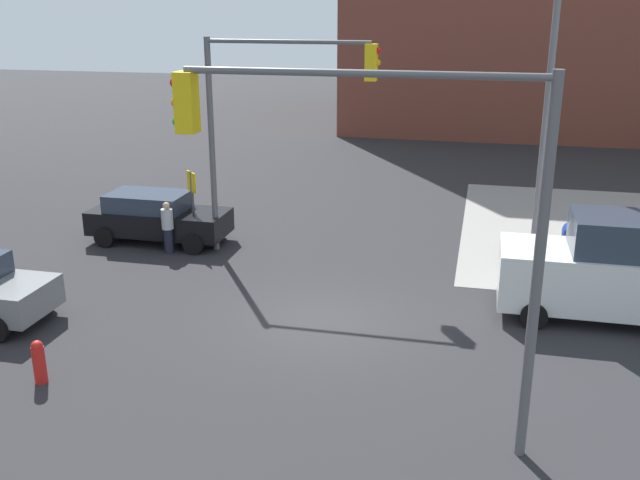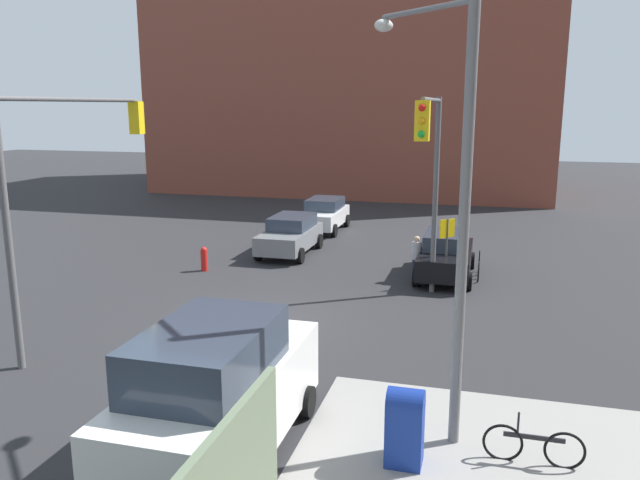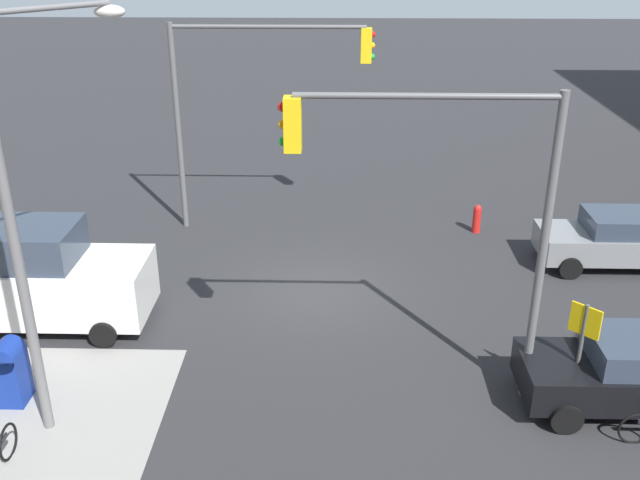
{
  "view_description": "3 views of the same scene",
  "coord_description": "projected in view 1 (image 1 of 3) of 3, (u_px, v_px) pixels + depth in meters",
  "views": [
    {
      "loc": [
        3.52,
        -15.55,
        7.4
      ],
      "look_at": [
        -0.07,
        -0.08,
        2.12
      ],
      "focal_mm": 40.0,
      "sensor_mm": 36.0,
      "label": 1
    },
    {
      "loc": [
        16.21,
        6.18,
        6.22
      ],
      "look_at": [
        -0.41,
        1.66,
        2.5
      ],
      "focal_mm": 35.0,
      "sensor_mm": 36.0,
      "label": 2
    },
    {
      "loc": [
        -0.51,
        17.11,
        9.22
      ],
      "look_at": [
        -0.1,
        1.48,
        2.2
      ],
      "focal_mm": 40.0,
      "sensor_mm": 36.0,
      "label": 3
    }
  ],
  "objects": [
    {
      "name": "ground_plane",
      "position": [
        324.0,
        321.0,
        17.46
      ],
      "size": [
        120.0,
        120.0,
        0.0
      ],
      "primitive_type": "plane",
      "color": "#28282B"
    },
    {
      "name": "traffic_signal_nw_corner",
      "position": [
        273.0,
        104.0,
        20.71
      ],
      "size": [
        5.18,
        0.36,
        6.5
      ],
      "color": "#59595B",
      "rests_on": "ground"
    },
    {
      "name": "traffic_signal_se_corner",
      "position": [
        391.0,
        183.0,
        11.37
      ],
      "size": [
        6.17,
        0.36,
        6.5
      ],
      "color": "#59595B",
      "rests_on": "ground"
    },
    {
      "name": "street_lamp_corner",
      "position": [
        539.0,
        105.0,
        20.03
      ],
      "size": [
        2.0,
        2.05,
        8.0
      ],
      "color": "slate",
      "rests_on": "ground"
    },
    {
      "name": "warning_sign_two_way",
      "position": [
        192.0,
        194.0,
        22.61
      ],
      "size": [
        0.48,
        0.48,
        2.4
      ],
      "color": "#4C4C4C",
      "rests_on": "ground"
    },
    {
      "name": "mailbox_blue",
      "position": [
        572.0,
        246.0,
        20.51
      ],
      "size": [
        0.56,
        0.64,
        1.43
      ],
      "color": "navy",
      "rests_on": "ground"
    },
    {
      "name": "fire_hydrant",
      "position": [
        39.0,
        361.0,
        14.5
      ],
      "size": [
        0.26,
        0.26,
        0.94
      ],
      "color": "red",
      "rests_on": "ground"
    },
    {
      "name": "coupe_black",
      "position": [
        157.0,
        217.0,
        23.06
      ],
      "size": [
        4.46,
        2.02,
        1.62
      ],
      "color": "black",
      "rests_on": "ground"
    },
    {
      "name": "van_white_delivery",
      "position": [
        618.0,
        270.0,
        17.24
      ],
      "size": [
        5.4,
        2.32,
        2.62
      ],
      "color": "white",
      "rests_on": "ground"
    },
    {
      "name": "pedestrian_crossing",
      "position": [
        168.0,
        227.0,
        21.95
      ],
      "size": [
        0.36,
        0.36,
        1.65
      ],
      "rotation": [
        0.0,
        0.0,
        3.93
      ],
      "color": "#B2B2B7",
      "rests_on": "ground"
    },
    {
      "name": "bicycle_leaning_on_fence",
      "position": [
        544.0,
        235.0,
        22.8
      ],
      "size": [
        0.05,
        1.75,
        0.97
      ],
      "color": "black",
      "rests_on": "ground"
    },
    {
      "name": "bicycle_at_crosswalk",
      "position": [
        169.0,
        221.0,
        24.36
      ],
      "size": [
        1.75,
        0.05,
        0.97
      ],
      "color": "black",
      "rests_on": "ground"
    }
  ]
}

